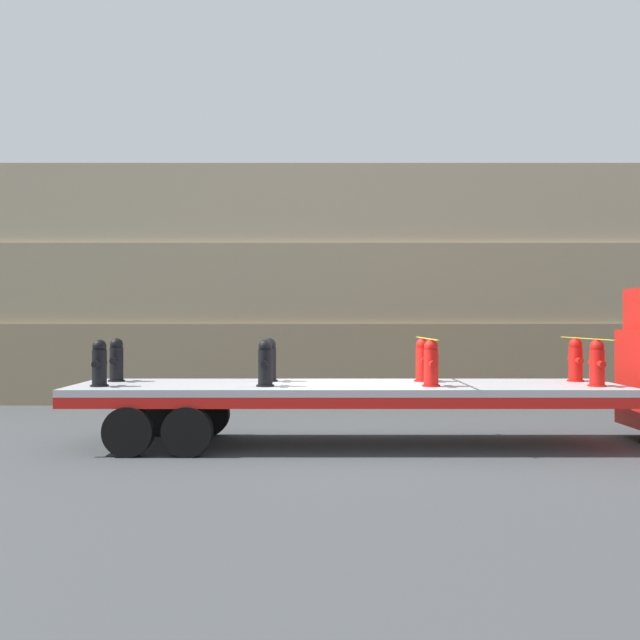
{
  "coord_description": "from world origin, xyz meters",
  "views": [
    {
      "loc": [
        -0.52,
        -13.7,
        2.38
      ],
      "look_at": [
        -0.48,
        0.0,
        2.41
      ],
      "focal_mm": 40.0,
      "sensor_mm": 36.0,
      "label": 1
    }
  ],
  "objects": [
    {
      "name": "ground_plane",
      "position": [
        0.0,
        0.0,
        0.0
      ],
      "size": [
        120.0,
        120.0,
        0.0
      ],
      "primitive_type": "plane",
      "color": "#3F4244"
    },
    {
      "name": "rock_cliff",
      "position": [
        0.0,
        8.13,
        3.48
      ],
      "size": [
        60.0,
        3.3,
        6.95
      ],
      "color": "gray",
      "rests_on": "ground_plane"
    },
    {
      "name": "flatbed_trailer",
      "position": [
        -0.68,
        0.0,
        0.97
      ],
      "size": [
        10.4,
        2.6,
        1.18
      ],
      "color": "#B2B2B7",
      "rests_on": "ground_plane"
    },
    {
      "name": "fire_hydrant_black_near_0",
      "position": [
        -4.6,
        -0.55,
        1.6
      ],
      "size": [
        0.34,
        0.59,
        0.87
      ],
      "color": "black",
      "rests_on": "flatbed_trailer"
    },
    {
      "name": "fire_hydrant_black_far_0",
      "position": [
        -4.6,
        0.55,
        1.6
      ],
      "size": [
        0.34,
        0.59,
        0.87
      ],
      "color": "black",
      "rests_on": "flatbed_trailer"
    },
    {
      "name": "fire_hydrant_black_near_1",
      "position": [
        -1.53,
        -0.55,
        1.6
      ],
      "size": [
        0.34,
        0.59,
        0.87
      ],
      "color": "black",
      "rests_on": "flatbed_trailer"
    },
    {
      "name": "fire_hydrant_black_far_1",
      "position": [
        -1.53,
        0.55,
        1.6
      ],
      "size": [
        0.34,
        0.59,
        0.87
      ],
      "color": "black",
      "rests_on": "flatbed_trailer"
    },
    {
      "name": "fire_hydrant_red_near_2",
      "position": [
        1.53,
        -0.55,
        1.6
      ],
      "size": [
        0.34,
        0.59,
        0.87
      ],
      "color": "red",
      "rests_on": "flatbed_trailer"
    },
    {
      "name": "fire_hydrant_red_far_2",
      "position": [
        1.53,
        0.55,
        1.6
      ],
      "size": [
        0.34,
        0.59,
        0.87
      ],
      "color": "red",
      "rests_on": "flatbed_trailer"
    },
    {
      "name": "fire_hydrant_red_near_3",
      "position": [
        4.6,
        -0.55,
        1.6
      ],
      "size": [
        0.34,
        0.59,
        0.87
      ],
      "color": "red",
      "rests_on": "flatbed_trailer"
    },
    {
      "name": "fire_hydrant_red_far_3",
      "position": [
        4.6,
        0.55,
        1.6
      ],
      "size": [
        0.34,
        0.59,
        0.87
      ],
      "color": "red",
      "rests_on": "flatbed_trailer"
    },
    {
      "name": "cargo_strap_rear",
      "position": [
        1.53,
        0.0,
        2.06
      ],
      "size": [
        0.05,
        2.7,
        0.01
      ],
      "color": "yellow",
      "rests_on": "fire_hydrant_red_near_2"
    },
    {
      "name": "cargo_strap_middle",
      "position": [
        4.6,
        0.0,
        2.06
      ],
      "size": [
        0.05,
        2.7,
        0.01
      ],
      "color": "yellow",
      "rests_on": "fire_hydrant_red_near_3"
    }
  ]
}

